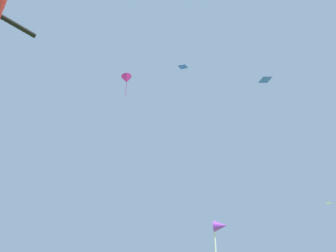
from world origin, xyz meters
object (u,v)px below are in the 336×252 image
(distant_kite_magenta_high_left, at_px, (127,79))
(marker_flag, at_px, (220,233))
(distant_kite_white_low_right, at_px, (329,203))
(distant_kite_blue_mid_left, at_px, (265,79))
(distant_kite_blue_far_center, at_px, (183,66))

(distant_kite_magenta_high_left, height_order, marker_flag, distant_kite_magenta_high_left)
(distant_kite_white_low_right, bearing_deg, distant_kite_magenta_high_left, -126.60)
(distant_kite_white_low_right, xyz_separation_m, distant_kite_blue_mid_left, (-2.58, -21.55, 1.61))
(distant_kite_magenta_high_left, relative_size, distant_kite_blue_far_center, 1.43)
(distant_kite_blue_far_center, height_order, distant_kite_blue_mid_left, distant_kite_blue_far_center)
(distant_kite_white_low_right, bearing_deg, marker_flag, -97.37)
(marker_flag, bearing_deg, distant_kite_magenta_high_left, 128.69)
(distant_kite_blue_mid_left, bearing_deg, distant_kite_blue_far_center, 119.97)
(distant_kite_blue_mid_left, height_order, marker_flag, distant_kite_blue_mid_left)
(distant_kite_magenta_high_left, relative_size, distant_kite_blue_mid_left, 3.30)
(distant_kite_blue_far_center, relative_size, marker_flag, 0.57)
(distant_kite_blue_mid_left, distance_m, marker_flag, 8.68)
(marker_flag, bearing_deg, distant_kite_blue_mid_left, 80.49)
(distant_kite_magenta_high_left, xyz_separation_m, marker_flag, (8.62, -10.76, -11.58))
(distant_kite_magenta_high_left, bearing_deg, marker_flag, -51.31)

